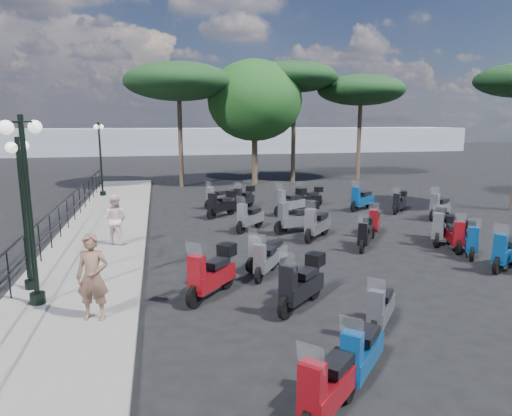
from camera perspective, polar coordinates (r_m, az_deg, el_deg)
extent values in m
plane|color=black|center=(13.87, 7.32, -6.10)|extent=(120.00, 120.00, 0.00)
cube|color=slate|center=(16.13, -18.95, -3.91)|extent=(3.00, 30.00, 0.15)
cylinder|color=black|center=(11.52, -28.52, -7.31)|extent=(0.04, 0.04, 1.10)
cylinder|color=black|center=(12.78, -26.82, -5.44)|extent=(0.04, 0.04, 1.10)
cylinder|color=black|center=(14.06, -25.44, -3.90)|extent=(0.04, 0.04, 1.10)
cylinder|color=black|center=(15.36, -24.30, -2.62)|extent=(0.04, 0.04, 1.10)
cylinder|color=black|center=(16.66, -23.33, -1.54)|extent=(0.04, 0.04, 1.10)
cylinder|color=black|center=(17.98, -22.51, -0.61)|extent=(0.04, 0.04, 1.10)
cylinder|color=black|center=(19.30, -21.80, 0.19)|extent=(0.04, 0.04, 1.10)
cylinder|color=black|center=(20.63, -21.18, 0.88)|extent=(0.04, 0.04, 1.10)
cylinder|color=black|center=(21.97, -20.64, 1.49)|extent=(0.04, 0.04, 1.10)
cylinder|color=black|center=(23.31, -20.15, 2.04)|extent=(0.04, 0.04, 1.10)
cylinder|color=black|center=(24.65, -19.73, 2.52)|extent=(0.04, 0.04, 1.10)
cylinder|color=black|center=(25.99, -19.34, 2.95)|extent=(0.04, 0.04, 1.10)
cylinder|color=black|center=(27.34, -18.99, 3.34)|extent=(0.04, 0.04, 1.10)
cylinder|color=black|center=(28.69, -18.68, 3.69)|extent=(0.04, 0.04, 1.10)
cube|color=black|center=(15.91, -23.94, -0.20)|extent=(0.04, 26.00, 0.04)
cube|color=black|center=(16.01, -23.79, -2.06)|extent=(0.04, 26.00, 0.04)
cylinder|color=black|center=(11.07, -25.62, -10.12)|extent=(0.32, 0.32, 0.24)
cylinder|color=black|center=(10.58, -26.46, -0.52)|extent=(0.11, 0.11, 4.01)
cylinder|color=black|center=(10.41, -27.33, 9.54)|extent=(0.35, 0.86, 0.04)
sphere|color=white|center=(10.78, -25.90, 9.13)|extent=(0.28, 0.28, 0.28)
sphere|color=white|center=(10.04, -28.77, 8.83)|extent=(0.28, 0.28, 0.28)
cylinder|color=black|center=(12.08, -26.29, -8.52)|extent=(0.28, 0.28, 0.21)
cylinder|color=black|center=(11.67, -26.98, -0.77)|extent=(0.10, 0.10, 3.54)
cylinder|color=black|center=(11.48, -27.69, 7.24)|extent=(0.07, 0.80, 0.04)
sphere|color=white|center=(11.86, -27.07, 6.95)|extent=(0.25, 0.25, 0.25)
sphere|color=white|center=(11.11, -28.27, 6.65)|extent=(0.25, 0.25, 0.25)
cylinder|color=black|center=(25.22, -18.59, 1.76)|extent=(0.30, 0.30, 0.23)
cylinder|color=black|center=(25.01, -18.84, 5.77)|extent=(0.10, 0.10, 3.77)
cylinder|color=black|center=(24.93, -19.09, 9.76)|extent=(0.18, 0.84, 0.04)
sphere|color=white|center=(25.34, -18.80, 9.58)|extent=(0.26, 0.26, 0.26)
sphere|color=white|center=(24.53, -19.36, 9.52)|extent=(0.26, 0.26, 0.26)
imported|color=brown|center=(9.58, -19.74, -8.13)|extent=(0.71, 0.54, 1.74)
imported|color=silver|center=(15.11, -17.19, -1.36)|extent=(0.96, 0.88, 1.60)
cylinder|color=black|center=(10.21, -7.66, -10.89)|extent=(0.43, 0.48, 0.53)
cylinder|color=black|center=(11.24, -3.68, -8.72)|extent=(0.43, 0.48, 0.53)
cube|color=maroon|center=(10.70, -5.42, -8.67)|extent=(1.21, 1.34, 0.38)
cube|color=black|center=(10.74, -4.90, -6.82)|extent=(0.68, 0.72, 0.15)
cube|color=maroon|center=(10.10, -7.44, -8.05)|extent=(0.41, 0.40, 0.77)
plane|color=white|center=(9.90, -7.74, -5.43)|extent=(0.38, 0.34, 0.41)
cube|color=black|center=(11.04, -3.66, -5.23)|extent=(0.51, 0.52, 0.29)
cylinder|color=black|center=(9.63, 3.73, -12.25)|extent=(0.45, 0.43, 0.51)
cylinder|color=black|center=(10.68, 7.27, -9.92)|extent=(0.45, 0.43, 0.51)
cube|color=black|center=(10.12, 5.77, -9.92)|extent=(1.26, 1.23, 0.36)
cube|color=black|center=(10.17, 6.29, -8.03)|extent=(0.69, 0.68, 0.15)
cube|color=black|center=(9.52, 4.03, -9.35)|extent=(0.39, 0.40, 0.75)
plane|color=white|center=(9.31, 3.87, -6.68)|extent=(0.34, 0.35, 0.40)
cube|color=black|center=(10.48, 7.42, -6.37)|extent=(0.50, 0.50, 0.28)
cylinder|color=black|center=(12.29, -0.43, -7.15)|extent=(0.43, 0.33, 0.45)
cylinder|color=black|center=(13.08, 3.14, -6.04)|extent=(0.43, 0.33, 0.45)
cube|color=gray|center=(12.66, 1.56, -5.80)|extent=(1.21, 0.94, 0.32)
cube|color=black|center=(12.70, 2.07, -4.50)|extent=(0.63, 0.55, 0.13)
cube|color=gray|center=(12.22, -0.18, -5.13)|extent=(0.33, 0.35, 0.66)
plane|color=white|center=(12.07, -0.38, -3.23)|extent=(0.26, 0.34, 0.35)
cylinder|color=black|center=(16.41, -1.89, -2.42)|extent=(0.42, 0.43, 0.50)
cylinder|color=black|center=(17.44, 0.37, -1.61)|extent=(0.42, 0.43, 0.50)
cube|color=gray|center=(16.92, -0.63, -1.35)|extent=(1.19, 1.23, 0.35)
cube|color=black|center=(17.01, -0.32, -0.28)|extent=(0.66, 0.67, 0.15)
cube|color=gray|center=(16.37, -1.74, -0.73)|extent=(0.38, 0.38, 0.73)
plane|color=white|center=(16.23, -1.87, 0.85)|extent=(0.34, 0.33, 0.39)
cylinder|color=black|center=(20.99, -5.92, 0.44)|extent=(0.44, 0.36, 0.47)
cylinder|color=black|center=(21.79, -3.66, 0.87)|extent=(0.44, 0.36, 0.47)
cube|color=#505358|center=(21.39, -4.68, 1.14)|extent=(1.22, 1.03, 0.33)
cube|color=black|center=(21.46, -4.37, 1.92)|extent=(0.65, 0.59, 0.14)
cube|color=#505358|center=(20.96, -5.78, 1.69)|extent=(0.35, 0.36, 0.69)
plane|color=white|center=(20.86, -5.93, 2.86)|extent=(0.29, 0.34, 0.36)
cylinder|color=black|center=(7.25, 11.49, -21.01)|extent=(0.39, 0.42, 0.48)
cylinder|color=black|center=(8.25, 14.26, -16.94)|extent=(0.39, 0.42, 0.48)
cube|color=navy|center=(7.70, 13.15, -17.52)|extent=(1.11, 1.19, 0.34)
cube|color=black|center=(7.71, 13.63, -15.15)|extent=(0.62, 0.64, 0.14)
cube|color=navy|center=(7.09, 11.86, -17.55)|extent=(0.37, 0.36, 0.69)
plane|color=white|center=(6.83, 11.85, -14.48)|extent=(0.33, 0.31, 0.37)
cylinder|color=black|center=(7.34, 11.26, -20.43)|extent=(0.43, 0.43, 0.50)
cube|color=maroon|center=(6.79, 9.35, -21.33)|extent=(1.22, 1.21, 0.36)
cube|color=black|center=(6.78, 10.08, -18.53)|extent=(0.67, 0.66, 0.15)
cube|color=maroon|center=(6.18, 7.02, -21.65)|extent=(0.38, 0.38, 0.73)
plane|color=white|center=(5.89, 6.84, -18.08)|extent=(0.34, 0.34, 0.39)
cylinder|color=black|center=(11.56, 0.35, -8.35)|extent=(0.32, 0.43, 0.45)
cylinder|color=black|center=(12.57, 2.15, -6.74)|extent=(0.32, 0.43, 0.45)
cube|color=gray|center=(12.05, 1.37, -6.68)|extent=(0.93, 1.21, 0.32)
cube|color=black|center=(12.12, 1.63, -5.27)|extent=(0.54, 0.63, 0.13)
cube|color=gray|center=(11.49, 0.49, -6.18)|extent=(0.35, 0.33, 0.66)
plane|color=white|center=(11.32, 0.39, -4.21)|extent=(0.34, 0.26, 0.35)
cylinder|color=black|center=(16.27, 3.12, -2.49)|extent=(0.54, 0.26, 0.53)
cylinder|color=black|center=(16.98, 6.96, -1.98)|extent=(0.54, 0.26, 0.53)
cube|color=#505358|center=(16.60, 5.25, -1.54)|extent=(1.49, 0.77, 0.38)
cube|color=black|center=(16.64, 5.82, -0.43)|extent=(0.73, 0.51, 0.16)
cube|color=#505358|center=(16.20, 3.41, -0.70)|extent=(0.33, 0.39, 0.78)
plane|color=white|center=(16.07, 3.22, 1.02)|extent=(0.20, 0.43, 0.41)
cube|color=black|center=(16.85, 7.08, 0.38)|extent=(0.46, 0.45, 0.29)
cylinder|color=black|center=(18.90, -5.59, -0.68)|extent=(0.45, 0.40, 0.50)
cylinder|color=black|center=(19.80, -3.12, -0.11)|extent=(0.45, 0.40, 0.50)
cube|color=black|center=(19.35, -4.23, 0.18)|extent=(1.26, 1.14, 0.35)
cube|color=black|center=(19.43, -3.89, 1.09)|extent=(0.68, 0.64, 0.15)
cube|color=black|center=(18.87, -5.45, 0.78)|extent=(0.37, 0.38, 0.73)
plane|color=white|center=(18.75, -5.60, 2.15)|extent=(0.32, 0.35, 0.39)
cube|color=black|center=(19.70, -3.10, 1.79)|extent=(0.48, 0.48, 0.27)
cylinder|color=black|center=(20.52, -2.34, 0.25)|extent=(0.38, 0.42, 0.47)
cylinder|color=black|center=(21.52, -0.72, 0.76)|extent=(0.38, 0.42, 0.47)
cube|color=black|center=(21.03, -1.44, 1.01)|extent=(1.09, 1.18, 0.33)
cube|color=black|center=(21.13, -1.22, 1.81)|extent=(0.61, 0.64, 0.14)
cube|color=black|center=(20.51, -2.23, 1.53)|extent=(0.36, 0.36, 0.69)
plane|color=white|center=(20.39, -2.33, 2.73)|extent=(0.33, 0.30, 0.36)
cube|color=black|center=(21.44, -0.70, 2.42)|extent=(0.46, 0.46, 0.26)
cylinder|color=black|center=(8.98, 14.53, -14.64)|extent=(0.35, 0.41, 0.45)
cylinder|color=black|center=(9.98, 15.93, -12.02)|extent=(0.35, 0.41, 0.45)
cube|color=#505358|center=(9.45, 15.38, -12.22)|extent=(1.00, 1.14, 0.32)
cube|color=black|center=(9.50, 15.65, -10.42)|extent=(0.57, 0.61, 0.13)
cube|color=#505358|center=(8.87, 14.77, -11.94)|extent=(0.35, 0.33, 0.65)
plane|color=white|center=(8.67, 14.83, -9.53)|extent=(0.32, 0.28, 0.35)
cylinder|color=black|center=(14.45, 13.11, -4.71)|extent=(0.31, 0.41, 0.43)
cylinder|color=black|center=(15.48, 13.72, -3.69)|extent=(0.31, 0.41, 0.43)
cube|color=black|center=(14.97, 13.48, -3.54)|extent=(0.90, 1.14, 0.31)
cube|color=black|center=(15.06, 13.61, -2.47)|extent=(0.52, 0.60, 0.13)
cube|color=black|center=(14.41, 13.22, -3.05)|extent=(0.33, 0.31, 0.63)
plane|color=white|center=(14.27, 13.26, -1.52)|extent=(0.32, 0.25, 0.33)
cube|color=black|center=(15.37, 13.83, -1.59)|extent=(0.41, 0.41, 0.23)
cylinder|color=black|center=(15.26, 6.66, -3.46)|extent=(0.44, 0.46, 0.53)
cylinder|color=black|center=(16.45, 8.58, -2.46)|extent=(0.44, 0.46, 0.53)
cube|color=gray|center=(15.85, 7.75, -2.20)|extent=(1.26, 1.31, 0.38)
cube|color=black|center=(15.96, 8.05, -0.98)|extent=(0.70, 0.71, 0.15)
cube|color=gray|center=(15.22, 6.84, -1.54)|extent=(0.41, 0.40, 0.77)
plane|color=white|center=(15.06, 6.78, 0.27)|extent=(0.37, 0.35, 0.41)
cylinder|color=black|center=(19.33, 2.91, -0.35)|extent=(0.51, 0.34, 0.52)
cylinder|color=black|center=(20.24, 5.57, 0.13)|extent=(0.51, 0.34, 0.52)
cube|color=gray|center=(19.78, 4.39, 0.47)|extent=(1.41, 1.00, 0.37)
cube|color=black|center=(19.86, 4.78, 1.39)|extent=(0.73, 0.60, 0.15)
cube|color=gray|center=(19.30, 3.11, 1.14)|extent=(0.36, 0.40, 0.76)
plane|color=white|center=(19.18, 2.99, 2.55)|extent=(0.27, 0.40, 0.40)
cube|color=black|center=(20.13, 5.65, 2.07)|extent=(0.49, 0.48, 0.28)
cylinder|color=black|center=(21.19, 5.36, 0.52)|extent=(0.45, 0.22, 0.45)
cylinder|color=black|center=(21.84, 7.76, 0.78)|extent=(0.45, 0.22, 0.45)
cube|color=black|center=(21.51, 6.69, 1.10)|extent=(1.25, 0.66, 0.32)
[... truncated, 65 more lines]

